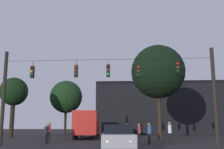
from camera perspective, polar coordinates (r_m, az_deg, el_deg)
name	(u,v)px	position (r m, az deg, el deg)	size (l,w,h in m)	color
ground_plane	(116,138)	(33.56, 0.81, -13.06)	(168.00, 168.00, 0.00)	black
overhead_signal_span	(106,88)	(20.92, -1.23, -2.83)	(16.37, 0.44, 7.29)	black
city_bus	(88,122)	(33.79, -5.09, -9.84)	(3.50, 11.18, 3.00)	#B21E19
car_near_right	(118,137)	(16.20, 1.21, -12.91)	(2.14, 4.45, 1.52)	#99999E
pedestrian_crossing_left	(49,131)	(25.32, -12.96, -11.35)	(0.28, 0.38, 1.76)	black
pedestrian_crossing_center	(127,133)	(22.32, 3.23, -11.99)	(0.29, 0.39, 1.60)	black
pedestrian_crossing_right	(47,133)	(23.27, -13.47, -11.70)	(0.28, 0.38, 1.58)	black
pedestrian_near_bus	(139,132)	(24.02, 5.68, -11.81)	(0.24, 0.36, 1.63)	black
pedestrian_trailing	(170,131)	(22.69, 11.91, -11.51)	(0.27, 0.38, 1.75)	black
pedestrian_far_side	(149,132)	(22.48, 7.72, -11.82)	(0.30, 0.40, 1.65)	black
corner_building	(159,110)	(51.77, 9.84, -7.23)	(21.96, 13.83, 8.69)	black
tree_left_silhouette	(66,97)	(45.03, -9.53, -4.62)	(5.21, 5.21, 8.64)	black
tree_behind_building	(14,92)	(38.10, -19.76, -3.49)	(3.67, 3.67, 7.68)	black
tree_right_far	(158,72)	(30.35, 9.56, 0.55)	(5.86, 5.86, 10.19)	#2D2116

